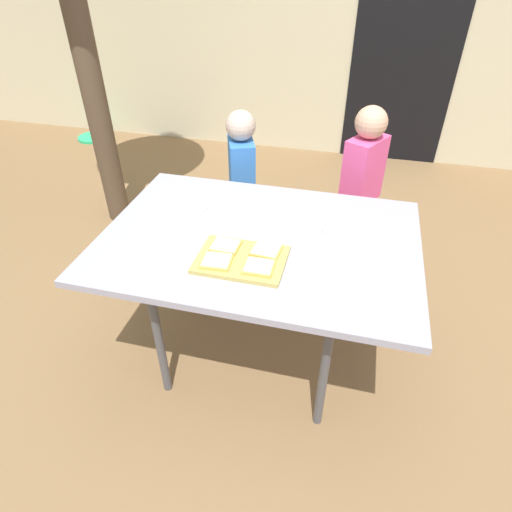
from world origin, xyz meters
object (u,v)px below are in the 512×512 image
Objects in this scene: pizza_slice_near_right at (259,267)px; plate_white_right at (344,229)px; garden_hose_coil at (94,137)px; child_left at (242,180)px; child_right at (361,186)px; cutting_board at (241,260)px; pizza_slice_near_left at (217,261)px; dining_table at (259,246)px; pizza_slice_far_left at (225,246)px; pizza_slice_far_right at (266,250)px; plate_white_left at (186,208)px.

plate_white_right is (0.30, 0.39, -0.02)m from pizza_slice_near_right.
child_left is at bearing -37.93° from garden_hose_coil.
child_right is at bearing 0.67° from child_left.
cutting_board is 0.10m from pizza_slice_near_left.
dining_table is at bearing -44.83° from garden_hose_coil.
child_left is at bearing 101.52° from pizza_slice_far_left.
dining_table is 0.81m from child_left.
child_right is at bearing -30.33° from garden_hose_coil.
pizza_slice_near_left is at bearing -145.42° from pizza_slice_far_right.
pizza_slice_far_left is at bearing -44.33° from plate_white_left.
pizza_slice_far_right reaches higher than cutting_board.
child_left is (-0.35, 0.99, -0.15)m from pizza_slice_near_right.
child_right is 3.36m from garden_hose_coil.
child_left is 3.06× the size of garden_hose_coil.
pizza_slice_near_right is 0.36× the size of garden_hose_coil.
pizza_slice_far_right reaches higher than plate_white_left.
cutting_board is at bearing -74.31° from child_left.
plate_white_left is 0.20× the size of child_left.
child_left is (0.11, 0.60, -0.13)m from plate_white_left.
pizza_slice_far_left is 0.61× the size of plate_white_right.
child_left is 0.70m from child_right.
pizza_slice_near_left is 0.63× the size of plate_white_right.
child_right reaches higher than pizza_slice_near_right.
plate_white_right is (0.30, 0.27, -0.02)m from pizza_slice_far_right.
pizza_slice_near_left reaches higher than cutting_board.
pizza_slice_far_left reaches higher than dining_table.
pizza_slice_near_left is at bearing -91.06° from pizza_slice_far_left.
pizza_slice_far_right is 3.65m from garden_hose_coil.
child_right is (0.41, 0.76, -0.04)m from dining_table.
garden_hose_coil is (-2.33, 2.56, -0.72)m from pizza_slice_far_left.
cutting_board is 1.80× the size of plate_white_right.
child_right is (0.81, 0.61, -0.09)m from plate_white_left.
pizza_slice_far_right is 0.12× the size of child_right.
pizza_slice_near_right is 1.06m from child_left.
pizza_slice_far_left is 0.37× the size of garden_hose_coil.
pizza_slice_near_right is at bearing -127.50° from plate_white_right.
pizza_slice_near_left is at bearing -79.82° from child_left.
child_left is at bearing 79.85° from plate_white_left.
dining_table is at bearing 81.84° from cutting_board.
pizza_slice_far_left is 0.20m from pizza_slice_near_right.
dining_table is 6.95× the size of plate_white_left.
pizza_slice_far_left is at bearing 88.94° from pizza_slice_near_left.
garden_hose_coil is (-2.15, 1.68, -0.56)m from child_left.
pizza_slice_far_left reaches higher than plate_white_left.
cutting_board is 1.80× the size of plate_white_left.
pizza_slice_far_right is 0.96m from child_left.
garden_hose_coil is at bearing 134.44° from pizza_slice_far_right.
cutting_board is at bearing 149.72° from pizza_slice_near_right.
pizza_slice_near_left is 0.61m from plate_white_right.
plate_white_right is 0.20× the size of child_left.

